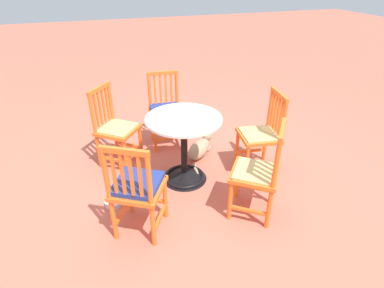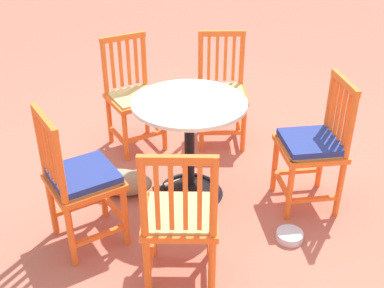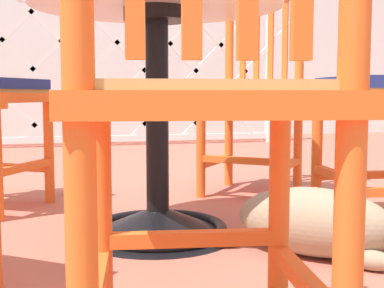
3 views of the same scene
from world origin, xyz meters
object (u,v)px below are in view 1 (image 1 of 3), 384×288
object	(u,v)px
orange_chair_near_fence	(166,112)
orange_chair_facing_out	(261,135)
orange_chair_by_planter	(116,129)
pet_water_bowl	(114,202)
cafe_table	(184,156)
orange_chair_at_corner	(137,188)
tabby_cat	(200,148)
orange_chair_tucked_in	(258,174)

from	to	relation	value
orange_chair_near_fence	orange_chair_facing_out	bearing A→B (deg)	-137.11
orange_chair_near_fence	orange_chair_by_planter	bearing A→B (deg)	111.61
orange_chair_near_fence	pet_water_bowl	bearing A→B (deg)	141.68
cafe_table	orange_chair_at_corner	bearing A→B (deg)	135.23
orange_chair_by_planter	tabby_cat	size ratio (longest dim) A/B	1.40
pet_water_bowl	orange_chair_tucked_in	bearing A→B (deg)	-112.16
orange_chair_by_planter	tabby_cat	xyz separation A→B (m)	(-0.15, -0.96, -0.34)
orange_chair_at_corner	orange_chair_by_planter	size ratio (longest dim) A/B	1.00
cafe_table	orange_chair_near_fence	bearing A→B (deg)	-0.72
cafe_table	orange_chair_near_fence	size ratio (longest dim) A/B	0.83
orange_chair_tucked_in	pet_water_bowl	distance (m)	1.41
orange_chair_at_corner	orange_chair_tucked_in	bearing A→B (deg)	-96.23
orange_chair_at_corner	pet_water_bowl	size ratio (longest dim) A/B	5.36
orange_chair_facing_out	tabby_cat	xyz separation A→B (m)	(0.49, 0.51, -0.34)
orange_chair_by_planter	tabby_cat	bearing A→B (deg)	-98.89
cafe_table	orange_chair_near_fence	xyz separation A→B (m)	(0.81, -0.01, 0.16)
orange_chair_tucked_in	orange_chair_facing_out	bearing A→B (deg)	-31.51
cafe_table	orange_chair_tucked_in	bearing A→B (deg)	-146.34
orange_chair_facing_out	orange_chair_by_planter	bearing A→B (deg)	66.41
orange_chair_near_fence	orange_chair_by_planter	xyz separation A→B (m)	(-0.25, 0.64, -0.01)
cafe_table	pet_water_bowl	bearing A→B (deg)	103.78
orange_chair_at_corner	pet_water_bowl	xyz separation A→B (m)	(0.39, 0.20, -0.42)
orange_chair_facing_out	pet_water_bowl	size ratio (longest dim) A/B	5.36
orange_chair_tucked_in	orange_chair_by_planter	xyz separation A→B (m)	(1.25, 1.09, 0.00)
orange_chair_tucked_in	pet_water_bowl	xyz separation A→B (m)	(0.51, 1.25, -0.41)
cafe_table	orange_chair_at_corner	size ratio (longest dim) A/B	0.83
cafe_table	orange_chair_at_corner	distance (m)	0.84
orange_chair_by_planter	pet_water_bowl	distance (m)	0.87
tabby_cat	orange_chair_at_corner	bearing A→B (deg)	137.51
cafe_table	pet_water_bowl	size ratio (longest dim) A/B	4.47
orange_chair_at_corner	pet_water_bowl	distance (m)	0.61
tabby_cat	pet_water_bowl	bearing A→B (deg)	118.35
orange_chair_tucked_in	tabby_cat	size ratio (longest dim) A/B	1.40
orange_chair_at_corner	orange_chair_facing_out	xyz separation A→B (m)	(0.50, -1.42, -0.01)
pet_water_bowl	orange_chair_by_planter	bearing A→B (deg)	-11.49
orange_chair_at_corner	tabby_cat	distance (m)	1.39
cafe_table	orange_chair_near_fence	world-z (taller)	orange_chair_near_fence
cafe_table	orange_chair_facing_out	size ratio (longest dim) A/B	0.83
cafe_table	pet_water_bowl	world-z (taller)	cafe_table
orange_chair_tucked_in	tabby_cat	xyz separation A→B (m)	(1.11, 0.14, -0.34)
orange_chair_facing_out	orange_chair_by_planter	distance (m)	1.60
orange_chair_near_fence	tabby_cat	bearing A→B (deg)	-141.73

